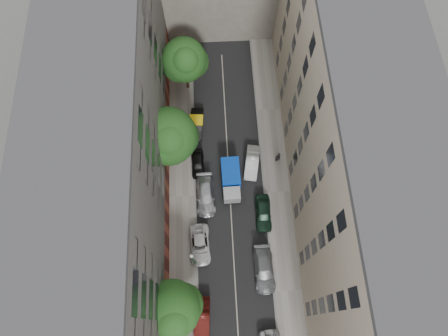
{
  "coord_description": "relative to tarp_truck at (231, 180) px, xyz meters",
  "views": [
    {
      "loc": [
        -1.42,
        -14.49,
        43.98
      ],
      "look_at": [
        -0.64,
        0.91,
        6.0
      ],
      "focal_mm": 32.0,
      "sensor_mm": 36.0,
      "label": 1
    }
  ],
  "objects": [
    {
      "name": "car_right_2",
      "position": [
        3.43,
        -3.93,
        -0.55
      ],
      "size": [
        1.83,
        4.36,
        1.47
      ],
      "primitive_type": "imported",
      "rotation": [
        0.0,
        0.0,
        -0.02
      ],
      "color": "black",
      "rests_on": "ground"
    },
    {
      "name": "sidewalk_left",
      "position": [
        -5.67,
        -1.33,
        -1.21
      ],
      "size": [
        3.0,
        44.0,
        0.15
      ],
      "primitive_type": "cube",
      "color": "gray",
      "rests_on": "ground"
    },
    {
      "name": "car_left_5",
      "position": [
        -3.77,
        7.67,
        -0.57
      ],
      "size": [
        1.87,
        4.46,
        1.43
      ],
      "primitive_type": "imported",
      "rotation": [
        0.0,
        0.0,
        -0.08
      ],
      "color": "black",
      "rests_on": "ground"
    },
    {
      "name": "sidewalk_right",
      "position": [
        5.33,
        -1.33,
        -1.21
      ],
      "size": [
        3.0,
        44.0,
        0.15
      ],
      "primitive_type": "cube",
      "color": "gray",
      "rests_on": "ground"
    },
    {
      "name": "ground",
      "position": [
        -0.17,
        -1.33,
        -1.29
      ],
      "size": [
        120.0,
        120.0,
        0.0
      ],
      "primitive_type": "plane",
      "color": "#4C4C49",
      "rests_on": "ground"
    },
    {
      "name": "car_left_1",
      "position": [
        -3.77,
        -14.73,
        -0.55
      ],
      "size": [
        1.81,
        4.56,
        1.48
      ],
      "primitive_type": "imported",
      "rotation": [
        0.0,
        0.0,
        -0.06
      ],
      "color": "#4E130F",
      "rests_on": "ground"
    },
    {
      "name": "tarp_truck",
      "position": [
        0.0,
        0.0,
        0.0
      ],
      "size": [
        2.12,
        5.08,
        2.33
      ],
      "rotation": [
        0.0,
        0.0,
        0.02
      ],
      "color": "black",
      "rests_on": "ground"
    },
    {
      "name": "car_left_3",
      "position": [
        -2.97,
        -1.53,
        -0.54
      ],
      "size": [
        2.22,
        5.17,
        1.48
      ],
      "primitive_type": "imported",
      "rotation": [
        0.0,
        0.0,
        0.03
      ],
      "color": "#B5B5BA",
      "rests_on": "ground"
    },
    {
      "name": "road_surface",
      "position": [
        -0.17,
        -1.33,
        -1.28
      ],
      "size": [
        8.0,
        44.0,
        0.02
      ],
      "primitive_type": "cube",
      "color": "black",
      "rests_on": "ground"
    },
    {
      "name": "pedestrian",
      "position": [
        5.68,
        2.62,
        -0.17
      ],
      "size": [
        0.82,
        0.68,
        1.93
      ],
      "primitive_type": "imported",
      "rotation": [
        0.0,
        0.0,
        3.5
      ],
      "color": "black",
      "rests_on": "sidewalk_right"
    },
    {
      "name": "car_left_2",
      "position": [
        -3.77,
        -7.13,
        -0.64
      ],
      "size": [
        2.31,
        4.73,
        1.29
      ],
      "primitive_type": "imported",
      "rotation": [
        0.0,
        0.0,
        0.04
      ],
      "color": "silver",
      "rests_on": "ground"
    },
    {
      "name": "building_right",
      "position": [
        10.83,
        -1.33,
        8.71
      ],
      "size": [
        8.0,
        44.0,
        20.0
      ],
      "primitive_type": "cube",
      "color": "tan",
      "rests_on": "ground"
    },
    {
      "name": "building_left",
      "position": [
        -11.17,
        -1.33,
        8.71
      ],
      "size": [
        8.0,
        44.0,
        20.0
      ],
      "primitive_type": "cube",
      "color": "#4E4B49",
      "rests_on": "ground"
    },
    {
      "name": "tree_far",
      "position": [
        -4.68,
        13.43,
        4.26
      ],
      "size": [
        5.54,
        5.31,
        8.27
      ],
      "color": "#382619",
      "rests_on": "sidewalk_left"
    },
    {
      "name": "car_right_3",
      "position": [
        2.63,
        2.27,
        -0.57
      ],
      "size": [
        2.23,
        4.51,
        1.42
      ],
      "primitive_type": "imported",
      "rotation": [
        0.0,
        0.0,
        -0.17
      ],
      "color": "silver",
      "rests_on": "ground"
    },
    {
      "name": "tree_near",
      "position": [
        -6.24,
        -13.94,
        3.89
      ],
      "size": [
        5.68,
        5.46,
        7.9
      ],
      "color": "#382619",
      "rests_on": "sidewalk_left"
    },
    {
      "name": "lamp_post",
      "position": [
        -4.37,
        -9.16,
        2.4
      ],
      "size": [
        0.36,
        0.36,
        5.64
      ],
      "color": "#19592F",
      "rests_on": "sidewalk_left"
    },
    {
      "name": "tree_mid",
      "position": [
        -6.48,
        3.37,
        4.63
      ],
      "size": [
        6.43,
        6.32,
        9.09
      ],
      "color": "#382619",
      "rests_on": "sidewalk_left"
    },
    {
      "name": "car_left_4",
      "position": [
        -3.77,
        2.48,
        -0.65
      ],
      "size": [
        1.61,
        3.78,
        1.27
      ],
      "primitive_type": "imported",
      "rotation": [
        0.0,
        0.0,
        0.03
      ],
      "color": "black",
      "rests_on": "ground"
    },
    {
      "name": "car_right_1",
      "position": [
        2.97,
        -10.13,
        -0.55
      ],
      "size": [
        2.17,
        5.13,
        1.48
      ],
      "primitive_type": "imported",
      "rotation": [
        0.0,
        0.0,
        0.02
      ],
      "color": "gray",
      "rests_on": "ground"
    }
  ]
}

